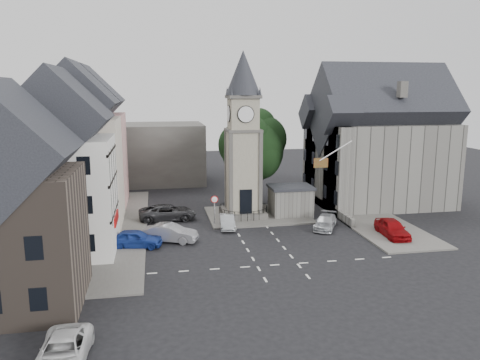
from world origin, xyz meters
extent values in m
plane|color=black|center=(0.00, 0.00, 0.00)|extent=(120.00, 120.00, 0.00)
cube|color=#595651|center=(-12.50, 6.00, 0.07)|extent=(6.00, 30.00, 0.14)
cube|color=#595651|center=(12.00, 8.00, 0.07)|extent=(6.00, 26.00, 0.14)
cube|color=#595651|center=(1.50, 8.00, 0.08)|extent=(10.00, 8.00, 0.16)
cube|color=silver|center=(0.00, -5.50, 0.01)|extent=(20.00, 8.00, 0.01)
cube|color=#4C4944|center=(0.00, 8.00, 0.35)|extent=(4.20, 4.20, 0.70)
torus|color=black|center=(0.00, 8.00, 1.08)|extent=(4.86, 4.86, 0.06)
cube|color=gray|center=(0.00, 8.00, 4.70)|extent=(3.00, 3.00, 8.00)
cube|color=black|center=(0.00, 6.55, 1.90)|extent=(1.20, 0.25, 2.40)
cube|color=#4C4944|center=(0.00, 8.00, 8.70)|extent=(3.30, 3.30, 0.25)
cube|color=gray|center=(0.00, 8.00, 10.30)|extent=(2.70, 2.70, 3.20)
cylinder|color=white|center=(0.00, 6.60, 10.30)|extent=(1.50, 0.12, 1.50)
cube|color=#4C4944|center=(0.00, 8.00, 11.90)|extent=(3.10, 3.10, 0.30)
cone|color=black|center=(0.00, 8.00, 14.15)|extent=(3.40, 3.40, 4.20)
cube|color=#615F5A|center=(4.80, 7.50, 1.40)|extent=(4.00, 3.00, 2.80)
cube|color=black|center=(4.80, 7.50, 2.95)|extent=(4.30, 3.30, 0.25)
cylinder|color=black|center=(2.00, 13.00, 2.20)|extent=(0.70, 0.70, 4.40)
cylinder|color=black|center=(-3.20, 5.50, 1.25)|extent=(0.10, 0.10, 2.50)
cone|color=#A50C0C|center=(-3.20, 5.40, 2.50)|extent=(0.70, 0.06, 0.70)
cone|color=white|center=(-3.20, 5.38, 2.50)|extent=(0.54, 0.04, 0.54)
cube|color=#D0958F|center=(-15.50, 16.00, 5.00)|extent=(7.50, 7.00, 10.00)
cube|color=beige|center=(-15.50, 8.00, 5.00)|extent=(7.50, 7.00, 10.00)
cube|color=silver|center=(-15.50, 0.00, 4.50)|extent=(7.50, 7.00, 9.00)
cube|color=#4A3F37|center=(-17.00, -9.00, 4.00)|extent=(8.00, 7.00, 8.00)
cube|color=#4C4944|center=(-12.00, 28.00, 4.00)|extent=(20.00, 10.00, 8.00)
cube|color=#615F5A|center=(16.00, 11.00, 4.50)|extent=(14.00, 10.00, 9.00)
cube|color=#615F5A|center=(9.80, 7.50, 4.50)|extent=(1.60, 4.40, 9.00)
cube|color=#615F5A|center=(9.80, 14.50, 4.50)|extent=(1.60, 4.40, 9.00)
cube|color=#615F5A|center=(9.20, 10.00, 0.45)|extent=(0.40, 16.00, 0.90)
cylinder|color=white|center=(8.00, 4.00, 7.00)|extent=(3.17, 0.10, 1.89)
plane|color=#B21414|center=(6.60, 4.00, 5.90)|extent=(1.40, 0.00, 1.40)
imported|color=navy|center=(-10.31, 0.32, 0.74)|extent=(4.55, 2.43, 1.47)
imported|color=#9D9EA5|center=(-7.50, 1.27, 0.75)|extent=(4.85, 3.07, 1.51)
imported|color=#2D2D30|center=(-7.50, 8.00, 0.77)|extent=(5.71, 2.87, 1.55)
imported|color=#9BA0A4|center=(-2.19, 4.30, 0.61)|extent=(1.58, 3.80, 1.22)
imported|color=#B3B6BC|center=(6.70, 2.59, 0.61)|extent=(3.57, 4.53, 1.23)
imported|color=#95080C|center=(11.50, -0.84, 0.78)|extent=(2.18, 4.71, 1.56)
imported|color=silver|center=(-13.00, -16.00, 0.66)|extent=(2.35, 4.84, 1.33)
imported|color=#AD9E8F|center=(9.85, 7.45, 0.91)|extent=(0.74, 0.56, 1.82)
camera|label=1|loc=(-8.48, -36.78, 12.55)|focal=35.00mm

